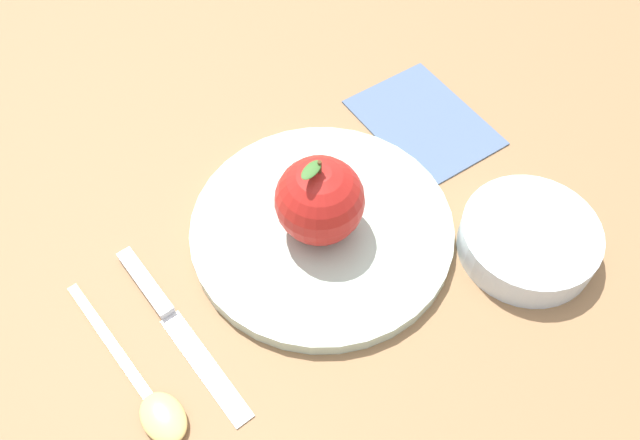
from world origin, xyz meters
TOP-DOWN VIEW (x-y plane):
  - ground_plane at (0.00, 0.00)m, footprint 2.40×2.40m
  - dinner_plate at (-0.01, -0.00)m, footprint 0.25×0.25m
  - apple at (-0.01, 0.00)m, footprint 0.08×0.08m
  - side_bowl at (-0.15, 0.14)m, footprint 0.13×0.13m
  - knife at (0.15, -0.02)m, footprint 0.02×0.20m
  - spoon at (0.20, 0.03)m, footprint 0.03×0.18m
  - linen_napkin at (-0.19, -0.04)m, footprint 0.13×0.16m

SIDE VIEW (x-z plane):
  - ground_plane at x=0.00m, z-range 0.00..0.00m
  - linen_napkin at x=-0.19m, z-range 0.00..0.00m
  - knife at x=0.15m, z-range 0.00..0.01m
  - spoon at x=0.20m, z-range 0.00..0.01m
  - dinner_plate at x=-0.01m, z-range 0.00..0.02m
  - side_bowl at x=-0.15m, z-range 0.00..0.04m
  - apple at x=-0.01m, z-range 0.01..0.10m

